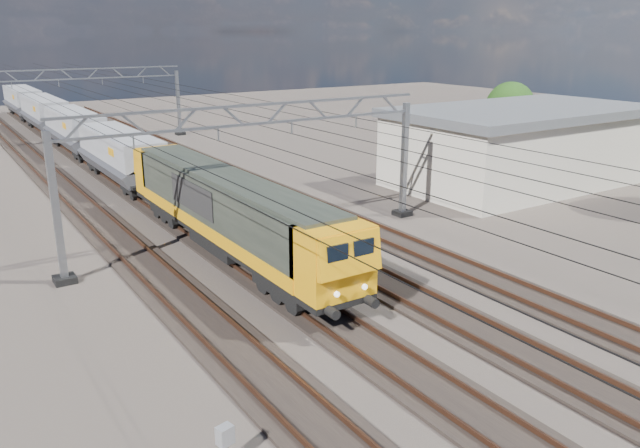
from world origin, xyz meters
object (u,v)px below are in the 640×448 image
hopper_wagon_lead (120,153)px  catenary_gantry_mid (257,169)px  tree_far (514,108)px  hopper_wagon_mid (74,128)px  hopper_wagon_fourth (23,100)px  hopper_wagon_third (44,111)px  trackside_cabinet (225,437)px  industrial_shed (521,145)px  catenary_gantry_far (83,103)px  locomotive (227,208)px

hopper_wagon_lead → catenary_gantry_mid: bearing=-83.3°
tree_far → hopper_wagon_mid: bearing=146.3°
hopper_wagon_lead → hopper_wagon_fourth: (0.00, 42.60, 0.00)m
hopper_wagon_third → trackside_cabinet: size_ratio=10.99×
hopper_wagon_third → industrial_shed: (24.00, -43.54, 0.49)m
hopper_wagon_mid → hopper_wagon_third: size_ratio=1.00×
catenary_gantry_mid → hopper_wagon_fourth: size_ratio=1.53×
catenary_gantry_far → trackside_cabinet: size_ratio=16.83×
locomotive → catenary_gantry_mid: bearing=15.5°
catenary_gantry_far → catenary_gantry_mid: bearing=-90.0°
trackside_cabinet → industrial_shed: size_ratio=0.06×
locomotive → trackside_cabinet: 15.82m
locomotive → trackside_cabinet: size_ratio=17.85×
tree_far → hopper_wagon_fourth: bearing=122.9°
locomotive → hopper_wagon_third: locomotive is taller
locomotive → hopper_wagon_lead: bearing=90.0°
catenary_gantry_mid → industrial_shed: (22.00, 2.00, -1.18)m
hopper_wagon_fourth → locomotive: bearing=-90.0°
hopper_wagon_mid → catenary_gantry_mid: bearing=-86.3°
catenary_gantry_mid → hopper_wagon_mid: catenary_gantry_mid is taller
catenary_gantry_mid → hopper_wagon_mid: bearing=93.7°
hopper_wagon_lead → hopper_wagon_fourth: bearing=90.0°
hopper_wagon_lead → tree_far: size_ratio=2.06×
hopper_wagon_mid → trackside_cabinet: 46.66m
catenary_gantry_mid → tree_far: bearing=17.9°
catenary_gantry_far → tree_far: 40.08m
locomotive → hopper_wagon_third: bearing=90.0°
locomotive → hopper_wagon_lead: size_ratio=1.62×
hopper_wagon_fourth → hopper_wagon_lead: bearing=-90.0°
tree_far → catenary_gantry_mid: bearing=-162.1°
hopper_wagon_third → catenary_gantry_mid: bearing=-87.5°
locomotive → trackside_cabinet: (-6.71, -14.25, -1.43)m
hopper_wagon_fourth → tree_far: (32.32, -49.95, 1.77)m
catenary_gantry_mid → locomotive: 2.61m
locomotive → tree_far: tree_far is taller
hopper_wagon_lead → industrial_shed: bearing=-32.2°
locomotive → hopper_wagon_fourth: locomotive is taller
hopper_wagon_fourth → catenary_gantry_mid: bearing=-88.1°
hopper_wagon_third → tree_far: (32.32, -35.75, 1.77)m
hopper_wagon_third → hopper_wagon_fourth: same height
hopper_wagon_lead → catenary_gantry_far: bearing=83.9°
hopper_wagon_mid → trackside_cabinet: hopper_wagon_mid is taller
catenary_gantry_far → locomotive: size_ratio=0.94×
trackside_cabinet → tree_far: 46.24m
hopper_wagon_lead → trackside_cabinet: size_ratio=10.99×
catenary_gantry_mid → industrial_shed: bearing=5.2°
hopper_wagon_third → catenary_gantry_far: bearing=-78.2°
hopper_wagon_mid → industrial_shed: bearing=-50.7°
hopper_wagon_lead → industrial_shed: (24.00, -15.14, 0.49)m
tree_far → catenary_gantry_far: bearing=139.2°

